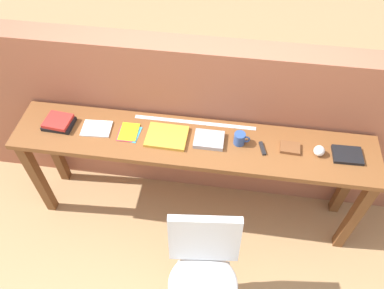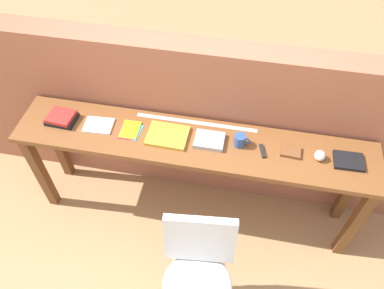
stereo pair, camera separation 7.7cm
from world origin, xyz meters
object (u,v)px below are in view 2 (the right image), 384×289
at_px(pamphlet_pile_colourful, 130,131).
at_px(book_repair_rightmost, 349,161).
at_px(multitool_folded, 263,151).
at_px(book_open_centre, 167,136).
at_px(mug, 240,140).
at_px(book_stack_leftmost, 61,118).
at_px(chair_white_moulded, 198,269).
at_px(sports_ball_small, 320,156).
at_px(leather_journal_brown, 291,151).
at_px(magazine_cycling, 99,125).

relative_size(pamphlet_pile_colourful, book_repair_rightmost, 0.91).
bearing_deg(multitool_folded, book_open_centre, 178.99).
distance_m(book_open_centre, mug, 0.50).
bearing_deg(book_stack_leftmost, pamphlet_pile_colourful, -0.68).
height_order(chair_white_moulded, mug, mug).
distance_m(pamphlet_pile_colourful, multitool_folded, 0.92).
xyz_separation_m(book_stack_leftmost, sports_ball_small, (1.78, -0.01, 0.01)).
distance_m(chair_white_moulded, leather_journal_brown, 0.96).
bearing_deg(pamphlet_pile_colourful, leather_journal_brown, 0.70).
xyz_separation_m(chair_white_moulded, book_stack_leftmost, (-1.12, 0.74, 0.38)).
distance_m(magazine_cycling, sports_ball_small, 1.51).
distance_m(book_stack_leftmost, pamphlet_pile_colourful, 0.50).
height_order(leather_journal_brown, book_repair_rightmost, same).
bearing_deg(sports_ball_small, multitool_folded, -178.81).
bearing_deg(sports_ball_small, leather_journal_brown, 173.96).
xyz_separation_m(chair_white_moulded, book_repair_rightmost, (0.85, 0.74, 0.37)).
height_order(chair_white_moulded, book_repair_rightmost, book_repair_rightmost).
height_order(pamphlet_pile_colourful, multitool_folded, multitool_folded).
height_order(book_stack_leftmost, pamphlet_pile_colourful, book_stack_leftmost).
relative_size(chair_white_moulded, book_stack_leftmost, 4.26).
distance_m(book_stack_leftmost, multitool_folded, 1.42).
distance_m(multitool_folded, book_repair_rightmost, 0.55).
bearing_deg(pamphlet_pile_colourful, mug, 1.39).
bearing_deg(book_repair_rightmost, pamphlet_pile_colourful, 178.68).
bearing_deg(pamphlet_pile_colourful, multitool_folded, -0.84).
bearing_deg(book_open_centre, leather_journal_brown, 2.15).
xyz_separation_m(magazine_cycling, book_repair_rightmost, (1.70, -0.00, 0.01)).
bearing_deg(pamphlet_pile_colourful, book_open_centre, -0.44).
bearing_deg(pamphlet_pile_colourful, magazine_cycling, 178.47).
relative_size(multitool_folded, book_repair_rightmost, 0.58).
relative_size(multitool_folded, leather_journal_brown, 0.85).
xyz_separation_m(multitool_folded, book_repair_rightmost, (0.55, 0.02, 0.00)).
bearing_deg(book_stack_leftmost, mug, 0.56).
distance_m(chair_white_moulded, pamphlet_pile_colourful, 1.03).
bearing_deg(chair_white_moulded, leather_journal_brown, 57.41).
xyz_separation_m(leather_journal_brown, book_repair_rightmost, (0.37, -0.01, -0.00)).
height_order(book_stack_leftmost, mug, mug).
relative_size(book_open_centre, sports_ball_small, 3.86).
height_order(pamphlet_pile_colourful, mug, mug).
bearing_deg(magazine_cycling, leather_journal_brown, -3.31).
distance_m(sports_ball_small, book_repair_rightmost, 0.19).
height_order(chair_white_moulded, leather_journal_brown, leather_journal_brown).
distance_m(book_stack_leftmost, book_open_centre, 0.77).
bearing_deg(book_repair_rightmost, sports_ball_small, -178.46).
height_order(magazine_cycling, book_open_centre, book_open_centre).
height_order(pamphlet_pile_colourful, sports_ball_small, sports_ball_small).
bearing_deg(mug, book_stack_leftmost, -179.44).
height_order(multitool_folded, book_repair_rightmost, book_repair_rightmost).
xyz_separation_m(pamphlet_pile_colourful, leather_journal_brown, (1.10, 0.01, 0.01)).
height_order(book_open_centre, mug, mug).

